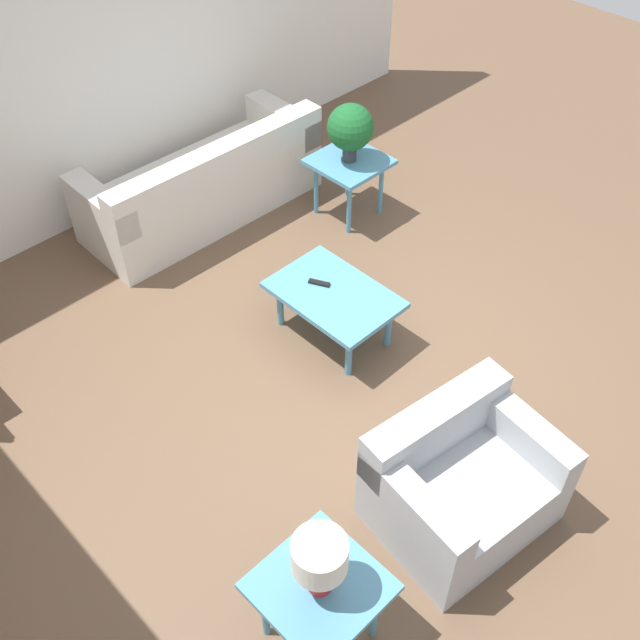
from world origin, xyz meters
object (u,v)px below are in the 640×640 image
(side_table_plant, at_px, (349,167))
(potted_plant, at_px, (350,128))
(table_lamp, at_px, (320,559))
(coffee_table, at_px, (334,298))
(armchair, at_px, (460,482))
(side_table_lamp, at_px, (320,592))
(sofa, at_px, (205,186))

(side_table_plant, bearing_deg, potted_plant, 90.00)
(table_lamp, bearing_deg, side_table_plant, -48.29)
(coffee_table, height_order, table_lamp, table_lamp)
(armchair, bearing_deg, table_lamp, -174.24)
(armchair, height_order, side_table_lamp, armchair)
(table_lamp, bearing_deg, armchair, -92.07)
(armchair, relative_size, table_lamp, 2.83)
(coffee_table, distance_m, side_table_lamp, 2.28)
(potted_plant, bearing_deg, armchair, 146.01)
(coffee_table, bearing_deg, side_table_lamp, 132.95)
(potted_plant, relative_size, table_lamp, 1.31)
(side_table_plant, relative_size, side_table_lamp, 1.00)
(sofa, distance_m, armchair, 3.54)
(coffee_table, relative_size, side_table_lamp, 1.55)
(sofa, bearing_deg, side_table_plant, 137.62)
(sofa, distance_m, side_table_plant, 1.27)
(coffee_table, bearing_deg, armchair, 160.74)
(sofa, height_order, armchair, sofa)
(side_table_plant, bearing_deg, sofa, 46.59)
(side_table_lamp, xyz_separation_m, potted_plant, (2.54, -2.85, 0.38))
(sofa, relative_size, potted_plant, 4.23)
(sofa, relative_size, coffee_table, 2.33)
(side_table_lamp, height_order, potted_plant, potted_plant)
(armchair, xyz_separation_m, coffee_table, (1.59, -0.56, 0.06))
(armchair, xyz_separation_m, table_lamp, (0.04, 1.11, 0.50))
(armchair, distance_m, side_table_plant, 3.12)
(coffee_table, relative_size, potted_plant, 1.81)
(coffee_table, height_order, potted_plant, potted_plant)
(sofa, bearing_deg, coffee_table, 82.79)
(sofa, bearing_deg, side_table_lamp, 61.44)
(coffee_table, distance_m, side_table_plant, 1.55)
(side_table_lamp, bearing_deg, coffee_table, -47.05)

